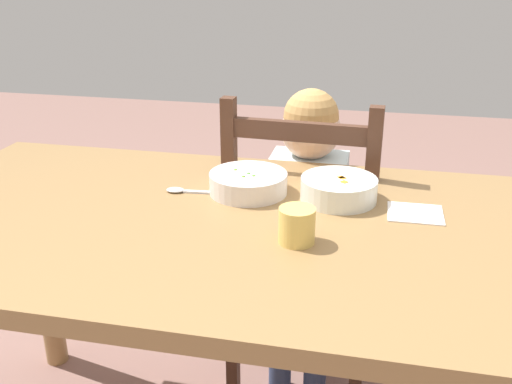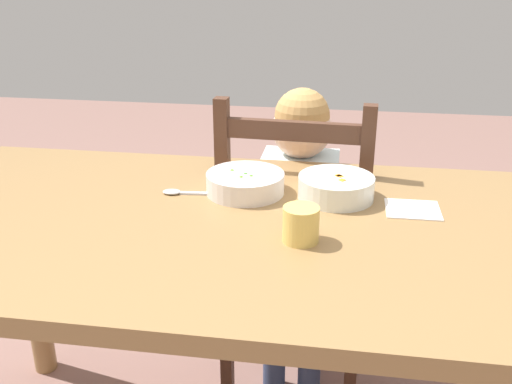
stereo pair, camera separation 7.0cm
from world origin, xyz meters
TOP-DOWN VIEW (x-y plane):
  - dining_table at (0.00, 0.00)m, footprint 1.53×0.82m
  - dining_chair at (0.13, 0.46)m, footprint 0.44×0.44m
  - child_figure at (0.13, 0.45)m, footprint 0.32×0.31m
  - bowl_of_peas at (0.02, 0.16)m, footprint 0.19×0.19m
  - bowl_of_carrots at (0.24, 0.16)m, footprint 0.18×0.18m
  - spoon at (-0.13, 0.13)m, footprint 0.14×0.03m
  - drinking_cup at (0.17, -0.07)m, footprint 0.07×0.07m
  - paper_napkin at (0.41, 0.12)m, footprint 0.12×0.11m

SIDE VIEW (x-z plane):
  - dining_chair at x=0.13m, z-range -0.03..0.91m
  - child_figure at x=0.13m, z-range 0.15..1.08m
  - dining_table at x=0.00m, z-range 0.27..1.02m
  - paper_napkin at x=0.41m, z-range 0.75..0.75m
  - spoon at x=-0.13m, z-range 0.75..0.76m
  - bowl_of_peas at x=0.02m, z-range 0.75..0.80m
  - bowl_of_carrots at x=0.24m, z-range 0.75..0.80m
  - drinking_cup at x=0.17m, z-range 0.75..0.82m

